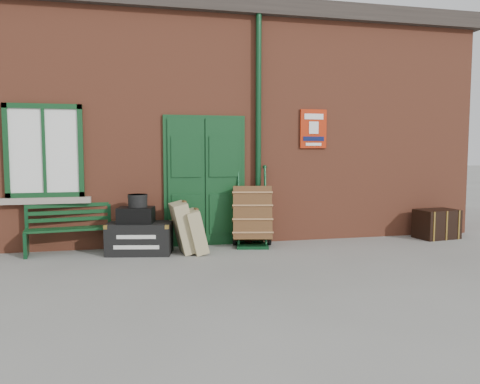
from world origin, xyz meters
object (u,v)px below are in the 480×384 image
object	(u,v)px
dark_trunk	(437,224)
porter_trolley	(252,215)
houdini_trunk	(140,238)
bench	(69,228)

from	to	relation	value
dark_trunk	porter_trolley	bearing A→B (deg)	170.39
houdini_trunk	dark_trunk	world-z (taller)	dark_trunk
houdini_trunk	porter_trolley	distance (m)	1.95
bench	dark_trunk	size ratio (longest dim) A/B	1.81
bench	porter_trolley	size ratio (longest dim) A/B	1.00
porter_trolley	dark_trunk	bearing A→B (deg)	9.94
bench	houdini_trunk	world-z (taller)	bench
houdini_trunk	dark_trunk	bearing A→B (deg)	12.95
houdini_trunk	porter_trolley	size ratio (longest dim) A/B	0.74
bench	dark_trunk	xyz separation A→B (m)	(6.61, -0.19, -0.14)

